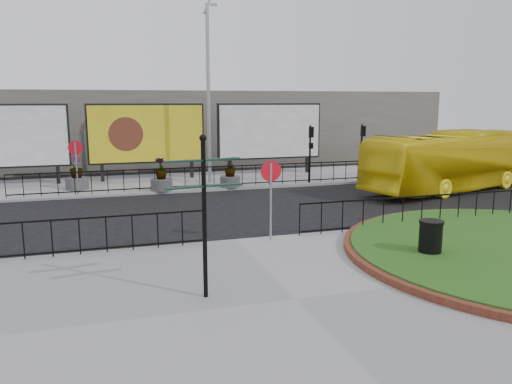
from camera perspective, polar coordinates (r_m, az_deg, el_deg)
name	(u,v)px	position (r m, az deg, el deg)	size (l,w,h in m)	color
ground	(236,243)	(15.65, -2.29, -5.82)	(90.00, 90.00, 0.00)	black
pavement_near	(295,302)	(11.14, 4.52, -12.39)	(30.00, 10.00, 0.12)	gray
pavement_far	(179,182)	(27.15, -8.83, 1.15)	(44.00, 6.00, 0.12)	gray
railing_near_left	(23,240)	(14.85, -25.04, -5.02)	(10.00, 0.10, 1.10)	black
railing_near_right	(422,210)	(17.97, 18.43, -2.02)	(9.00, 0.10, 1.10)	black
railing_far	(207,177)	(24.59, -5.64, 1.70)	(18.00, 0.10, 1.10)	black
speed_sign_far	(76,156)	(24.08, -19.90, 3.94)	(0.64, 0.07, 2.47)	gray
speed_sign_near	(271,183)	(15.14, 1.71, 1.07)	(0.64, 0.07, 2.47)	gray
billboard_left	(4,137)	(27.94, -26.89, 5.66)	(6.20, 0.31, 4.10)	black
billboard_mid	(147,134)	(27.65, -12.37, 6.50)	(6.20, 0.31, 4.10)	black
billboard_right	(270,132)	(29.09, 1.59, 6.91)	(6.20, 0.31, 4.10)	black
lamp_post	(208,92)	(26.08, -5.46, 11.36)	(0.74, 0.18, 9.23)	gray
signal_pole_a	(310,145)	(26.11, 6.25, 5.35)	(0.22, 0.26, 3.00)	black
signal_pole_b	(362,144)	(27.43, 12.04, 5.43)	(0.22, 0.26, 3.00)	black
building_backdrop	(157,127)	(36.77, -11.26, 7.29)	(40.00, 10.00, 5.00)	#68635B
fingerpost_sign	(204,201)	(10.65, -5.96, -1.03)	(1.67, 0.46, 3.56)	black
litter_bin	(430,240)	(14.31, 19.31, -5.19)	(0.65, 0.65, 1.08)	black
bus	(453,161)	(26.22, 21.60, 3.30)	(2.45, 10.48, 2.92)	yellow
planter_a	(77,177)	(25.69, -19.81, 1.62)	(1.09, 1.09, 1.66)	#4C4C4F
planter_b	(161,178)	(24.35, -10.76, 1.55)	(1.05, 1.05, 1.60)	#4C4C4F
planter_c	(230,176)	(24.95, -2.98, 1.88)	(1.00, 1.00, 1.54)	#4C4C4F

